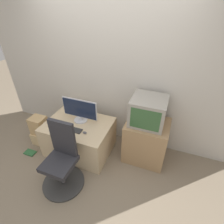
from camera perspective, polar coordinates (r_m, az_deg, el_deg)
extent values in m
plane|color=#7F705B|center=(2.76, -11.86, -23.51)|extent=(12.00, 12.00, 0.00)
cube|color=beige|center=(2.87, -1.00, 13.44)|extent=(4.40, 0.05, 2.60)
cube|color=#CCB289|center=(3.07, -10.55, -7.96)|extent=(1.06, 0.78, 0.56)
cube|color=#A37F56|center=(2.90, 10.94, -9.14)|extent=(0.65, 0.54, 0.70)
cylinder|color=silver|center=(2.95, -10.13, -2.52)|extent=(0.22, 0.22, 0.02)
cylinder|color=silver|center=(2.93, -10.21, -1.88)|extent=(0.08, 0.08, 0.06)
cube|color=silver|center=(2.83, -10.51, 1.14)|extent=(0.60, 0.01, 0.33)
cube|color=#19233D|center=(2.83, -10.57, 1.08)|extent=(0.57, 0.02, 0.30)
cube|color=#2D2D2D|center=(2.79, -13.29, -5.42)|extent=(0.37, 0.11, 0.01)
ellipsoid|color=#4C4C51|center=(2.67, -8.91, -6.70)|extent=(0.06, 0.04, 0.03)
cube|color=gray|center=(2.58, 11.77, 0.39)|extent=(0.50, 0.48, 0.41)
cube|color=#335B33|center=(2.39, 10.70, -2.52)|extent=(0.41, 0.01, 0.32)
cylinder|color=#333333|center=(2.85, -15.45, -21.26)|extent=(0.60, 0.60, 0.03)
cylinder|color=#4C4C51|center=(2.69, -16.11, -18.83)|extent=(0.05, 0.05, 0.36)
cube|color=#28282D|center=(2.53, -16.89, -15.82)|extent=(0.40, 0.40, 0.07)
cube|color=#28282D|center=(2.41, -15.70, -8.18)|extent=(0.36, 0.05, 0.55)
cube|color=#D1B27F|center=(3.52, -21.84, -7.52)|extent=(0.29, 0.27, 0.23)
cube|color=tan|center=(3.36, -22.80, -4.01)|extent=(0.26, 0.22, 0.32)
cube|color=#2D6638|center=(3.44, -25.20, -11.90)|extent=(0.19, 0.12, 0.02)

